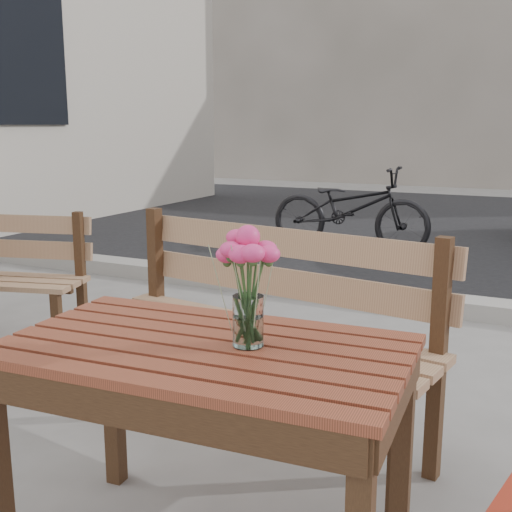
{
  "coord_description": "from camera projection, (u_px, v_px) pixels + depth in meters",
  "views": [
    {
      "loc": [
        0.94,
        -1.48,
        1.3
      ],
      "look_at": [
        0.18,
        0.08,
        0.94
      ],
      "focal_mm": 45.0,
      "sensor_mm": 36.0,
      "label": 1
    }
  ],
  "objects": [
    {
      "name": "street",
      "position": [
        455.0,
        254.0,
        6.43
      ],
      "size": [
        30.0,
        8.12,
        0.12
      ],
      "color": "black",
      "rests_on": "ground"
    },
    {
      "name": "main_table",
      "position": [
        205.0,
        382.0,
        1.82
      ],
      "size": [
        1.17,
        0.73,
        0.7
      ],
      "rotation": [
        0.0,
        0.0,
        0.06
      ],
      "color": "#5F2C19",
      "rests_on": "ground"
    },
    {
      "name": "main_bench",
      "position": [
        267.0,
        307.0,
        2.62
      ],
      "size": [
        1.56,
        0.67,
        0.94
      ],
      "rotation": [
        0.0,
        0.0,
        -0.15
      ],
      "color": "#9E7251",
      "rests_on": "ground"
    },
    {
      "name": "main_vase",
      "position": [
        248.0,
        272.0,
        1.74
      ],
      "size": [
        0.18,
        0.18,
        0.34
      ],
      "color": "white",
      "rests_on": "main_table"
    },
    {
      "name": "bicycle",
      "position": [
        350.0,
        208.0,
        6.7
      ],
      "size": [
        1.7,
        0.63,
        0.88
      ],
      "primitive_type": "imported",
      "rotation": [
        0.0,
        0.0,
        1.6
      ],
      "color": "black",
      "rests_on": "ground"
    }
  ]
}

